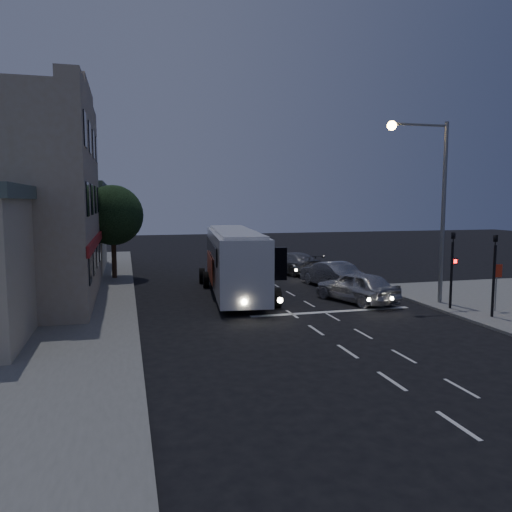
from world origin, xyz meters
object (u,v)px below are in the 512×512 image
object	(u,v)px
car_sedan_a	(330,274)
streetlight	(433,191)
car_suv	(357,287)
car_sedan_c	(268,257)
traffic_signal_main	(452,261)
car_sedan_b	(291,263)
tour_bus	(234,260)
regulatory_sign	(497,280)
street_tree	(113,212)
traffic_signal_side	(494,265)
car_extra	(257,250)

from	to	relation	value
car_sedan_a	streetlight	bearing A→B (deg)	105.02
car_suv	car_sedan_c	world-z (taller)	car_suv
car_sedan_a	traffic_signal_main	bearing A→B (deg)	102.82
car_sedan_a	car_sedan_b	xyz separation A→B (m)	(-0.47, 6.11, -0.02)
tour_bus	regulatory_sign	world-z (taller)	tour_bus
streetlight	car_sedan_a	bearing A→B (deg)	112.94
car_sedan_a	streetlight	size ratio (longest dim) A/B	0.54
traffic_signal_main	street_tree	xyz separation A→B (m)	(-15.81, 14.25, 2.08)
tour_bus	car_sedan_b	world-z (taller)	tour_bus
streetlight	street_tree	size ratio (longest dim) A/B	1.45
tour_bus	regulatory_sign	bearing A→B (deg)	-29.70
car_sedan_b	traffic_signal_main	bearing A→B (deg)	85.57
tour_bus	traffic_signal_side	size ratio (longest dim) A/B	2.95
car_sedan_c	car_sedan_a	bearing A→B (deg)	79.38
streetlight	street_tree	world-z (taller)	streetlight
tour_bus	car_sedan_a	distance (m)	6.34
car_sedan_b	streetlight	distance (m)	13.73
car_extra	street_tree	world-z (taller)	street_tree
car_suv	car_sedan_c	xyz separation A→B (m)	(-0.28, 15.58, -0.10)
traffic_signal_side	car_sedan_a	bearing A→B (deg)	110.48
car_sedan_a	street_tree	xyz separation A→B (m)	(-12.88, 6.51, 3.70)
car_sedan_c	regulatory_sign	size ratio (longest dim) A/B	2.36
car_sedan_a	traffic_signal_main	distance (m)	8.42
car_sedan_b	car_sedan_c	size ratio (longest dim) A/B	1.03
traffic_signal_main	streetlight	world-z (taller)	streetlight
car_sedan_b	street_tree	world-z (taller)	street_tree
car_sedan_c	car_sedan_b	bearing A→B (deg)	79.12
tour_bus	car_sedan_b	distance (m)	9.04
car_sedan_a	streetlight	distance (m)	8.44
traffic_signal_main	streetlight	bearing A→B (deg)	100.20
streetlight	car_sedan_c	bearing A→B (deg)	101.43
traffic_signal_side	streetlight	world-z (taller)	streetlight
traffic_signal_main	tour_bus	bearing A→B (deg)	142.75
car_sedan_b	street_tree	distance (m)	12.96
car_extra	regulatory_sign	distance (m)	25.43
regulatory_sign	car_sedan_a	bearing A→B (deg)	117.88
car_suv	streetlight	xyz separation A→B (m)	(3.20, -1.60, 4.91)
car_extra	regulatory_sign	size ratio (longest dim) A/B	2.13
car_sedan_c	regulatory_sign	xyz separation A→B (m)	(5.43, -19.61, 0.87)
street_tree	car_suv	bearing A→B (deg)	-42.25
regulatory_sign	street_tree	xyz separation A→B (m)	(-17.51, 15.26, 2.90)
car_sedan_a	car_extra	bearing A→B (deg)	-96.43
traffic_signal_side	street_tree	bearing A→B (deg)	135.50
car_extra	traffic_signal_side	xyz separation A→B (m)	(4.04, -25.88, 1.65)
traffic_signal_main	traffic_signal_side	world-z (taller)	same
car_sedan_b	car_sedan_c	world-z (taller)	car_sedan_b
car_sedan_b	car_extra	distance (m)	10.06
car_suv	traffic_signal_side	xyz separation A→B (m)	(4.15, -5.00, 1.60)
car_sedan_a	street_tree	distance (m)	14.90
car_suv	car_extra	size ratio (longest dim) A/B	1.02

